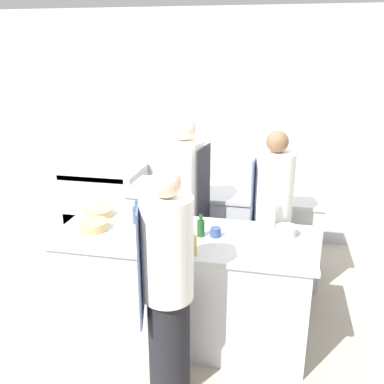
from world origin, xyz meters
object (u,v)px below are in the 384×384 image
object	(u,v)px
bottle_cooking_oil	(201,228)
bowl_wooden_salad	(141,232)
cup	(216,232)
bottle_water	(166,211)
bottle_vinegar	(192,244)
bottle_olive_oil	(167,226)
bowl_mixing_large	(99,212)
chef_at_stove	(184,207)
oven_range	(104,203)
bowl_prep_small	(93,225)
chef_at_pass_far	(272,223)
bottle_wine	(272,214)
bottle_sauce	(137,215)
chef_at_prep_near	(168,287)
bowl_ceramic_blue	(287,231)

from	to	relation	value
bottle_cooking_oil	bowl_wooden_salad	distance (m)	0.48
cup	bottle_water	bearing A→B (deg)	155.83
bottle_vinegar	bottle_cooking_oil	distance (m)	0.32
bottle_olive_oil	bowl_mixing_large	size ratio (longest dim) A/B	1.02
chef_at_stove	bowl_mixing_large	bearing A→B (deg)	-46.27
chef_at_stove	bottle_water	xyz separation A→B (m)	(-0.06, -0.47, 0.14)
oven_range	bowl_mixing_large	distance (m)	1.68
bottle_olive_oil	bowl_prep_small	distance (m)	0.64
bowl_prep_small	chef_at_pass_far	bearing A→B (deg)	23.32
bottle_wine	bottle_cooking_oil	distance (m)	0.63
chef_at_stove	bottle_sauce	world-z (taller)	chef_at_stove
chef_at_prep_near	bottle_wine	distance (m)	1.19
bottle_sauce	bowl_wooden_salad	xyz separation A→B (m)	(0.11, -0.24, -0.04)
bottle_sauce	bottle_water	size ratio (longest dim) A/B	0.85
bottle_olive_oil	bottle_sauce	bearing A→B (deg)	146.79
chef_at_stove	bottle_wine	xyz separation A→B (m)	(0.85, -0.39, 0.15)
oven_range	bottle_water	distance (m)	2.02
bottle_sauce	cup	size ratio (longest dim) A/B	2.50
bottle_sauce	bowl_prep_small	xyz separation A→B (m)	(-0.32, -0.18, -0.05)
bottle_vinegar	bowl_prep_small	size ratio (longest dim) A/B	0.86
bowl_ceramic_blue	chef_at_pass_far	bearing A→B (deg)	107.84
cup	bowl_prep_small	bearing A→B (deg)	-175.76
bottle_olive_oil	cup	world-z (taller)	bottle_olive_oil
chef_at_prep_near	bottle_cooking_oil	size ratio (longest dim) A/B	9.07
bottle_vinegar	bowl_ceramic_blue	world-z (taller)	bottle_vinegar
bottle_wine	bottle_cooking_oil	bearing A→B (deg)	-150.90
bottle_olive_oil	bowl_ceramic_blue	distance (m)	0.97
bottle_sauce	cup	world-z (taller)	bottle_sauce
chef_at_prep_near	bowl_wooden_salad	world-z (taller)	chef_at_prep_near
chef_at_prep_near	chef_at_stove	distance (m)	1.38
bottle_sauce	bowl_prep_small	distance (m)	0.37
bottle_wine	bowl_ceramic_blue	bearing A→B (deg)	-48.83
chef_at_pass_far	bottle_vinegar	bearing A→B (deg)	153.64
oven_range	bowl_wooden_salad	world-z (taller)	bowl_wooden_salad
bottle_wine	bowl_prep_small	world-z (taller)	bottle_wine
bottle_cooking_oil	bottle_sauce	world-z (taller)	bottle_sauce
bottle_olive_oil	bottle_water	xyz separation A→B (m)	(-0.09, 0.31, -0.00)
chef_at_prep_near	bottle_vinegar	distance (m)	0.39
bottle_wine	bottle_cooking_oil	xyz separation A→B (m)	(-0.55, -0.31, -0.04)
chef_at_prep_near	bowl_prep_small	bearing A→B (deg)	37.80
bowl_prep_small	bowl_wooden_salad	size ratio (longest dim) A/B	1.24
bottle_sauce	chef_at_stove	bearing A→B (deg)	63.99
oven_range	bottle_wine	world-z (taller)	bottle_wine
chef_at_prep_near	bottle_vinegar	world-z (taller)	chef_at_prep_near
bottle_wine	bottle_water	world-z (taller)	bottle_wine
bottle_cooking_oil	bowl_prep_small	xyz separation A→B (m)	(-0.90, -0.06, -0.04)
bottle_sauce	bottle_vinegar	bearing A→B (deg)	-38.02
bottle_olive_oil	bottle_wine	bearing A→B (deg)	25.67
bottle_cooking_oil	bowl_prep_small	world-z (taller)	bottle_cooking_oil
bowl_mixing_large	bowl_wooden_salad	distance (m)	0.63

